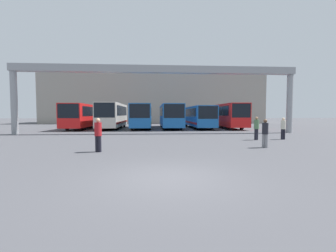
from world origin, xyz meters
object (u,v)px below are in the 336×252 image
(bus_slot_0, at_px, (84,115))
(bus_slot_4, at_px, (198,116))
(pedestrian_near_center, at_px, (265,133))
(bus_slot_1, at_px, (113,114))
(bus_slot_5, at_px, (226,115))
(pedestrian_mid_right, at_px, (283,128))
(bus_slot_3, at_px, (170,115))
(bus_slot_2, at_px, (142,115))
(pedestrian_near_right, at_px, (98,134))
(pedestrian_mid_left, at_px, (256,128))

(bus_slot_0, xyz_separation_m, bus_slot_4, (15.71, 0.21, -0.12))
(pedestrian_near_center, bearing_deg, bus_slot_1, -7.50)
(bus_slot_4, height_order, bus_slot_5, bus_slot_5)
(pedestrian_near_center, bearing_deg, pedestrian_mid_right, -81.66)
(pedestrian_near_center, bearing_deg, bus_slot_4, -39.85)
(bus_slot_0, bearing_deg, bus_slot_5, -0.76)
(bus_slot_3, xyz_separation_m, pedestrian_mid_right, (7.60, -14.79, -0.95))
(bus_slot_2, xyz_separation_m, bus_slot_5, (11.79, 0.46, 0.05))
(bus_slot_1, distance_m, pedestrian_near_right, 19.55)
(bus_slot_3, distance_m, bus_slot_4, 3.93)
(bus_slot_0, relative_size, pedestrian_near_right, 6.64)
(bus_slot_1, xyz_separation_m, pedestrian_mid_right, (15.46, -14.52, -1.03))
(bus_slot_2, bearing_deg, bus_slot_0, 174.75)
(pedestrian_mid_right, bearing_deg, bus_slot_5, 79.48)
(bus_slot_3, relative_size, pedestrian_mid_right, 7.01)
(bus_slot_0, xyz_separation_m, pedestrian_mid_left, (17.18, -14.85, -0.91))
(bus_slot_3, distance_m, pedestrian_mid_left, 15.91)
(pedestrian_near_center, distance_m, pedestrian_mid_right, 5.31)
(bus_slot_0, bearing_deg, pedestrian_mid_left, -40.84)
(bus_slot_1, distance_m, pedestrian_near_center, 22.05)
(pedestrian_near_center, bearing_deg, bus_slot_5, -51.89)
(pedestrian_near_right, bearing_deg, pedestrian_near_center, 35.58)
(pedestrian_mid_left, bearing_deg, bus_slot_3, -102.75)
(pedestrian_near_center, xyz_separation_m, pedestrian_mid_right, (3.50, 3.99, 0.01))
(bus_slot_5, distance_m, pedestrian_mid_left, 14.83)
(pedestrian_mid_left, bearing_deg, bus_slot_0, -73.44)
(bus_slot_0, height_order, pedestrian_near_center, bus_slot_0)
(bus_slot_3, distance_m, pedestrian_near_right, 20.35)
(bus_slot_5, xyz_separation_m, pedestrian_mid_right, (-0.26, -14.44, -1.00))
(bus_slot_3, distance_m, pedestrian_mid_right, 16.66)
(bus_slot_3, bearing_deg, pedestrian_near_center, -77.69)
(bus_slot_5, relative_size, pedestrian_mid_left, 6.33)
(bus_slot_1, height_order, pedestrian_mid_right, bus_slot_1)
(bus_slot_0, relative_size, pedestrian_near_center, 6.99)
(bus_slot_5, height_order, pedestrian_mid_right, bus_slot_5)
(bus_slot_2, relative_size, bus_slot_4, 0.85)
(bus_slot_0, xyz_separation_m, pedestrian_near_right, (6.50, -19.54, -0.91))
(pedestrian_near_center, height_order, pedestrian_mid_left, pedestrian_mid_left)
(bus_slot_5, bearing_deg, pedestrian_mid_right, -91.02)
(bus_slot_5, relative_size, pedestrian_near_right, 6.35)
(bus_slot_2, bearing_deg, pedestrian_mid_right, -50.49)
(bus_slot_4, relative_size, pedestrian_near_right, 6.88)
(pedestrian_mid_right, distance_m, pedestrian_near_right, 13.77)
(bus_slot_0, distance_m, pedestrian_near_right, 20.61)
(bus_slot_2, height_order, bus_slot_3, bus_slot_2)
(bus_slot_0, distance_m, pedestrian_mid_right, 24.35)
(pedestrian_near_center, distance_m, pedestrian_near_right, 9.42)
(bus_slot_5, height_order, pedestrian_near_right, bus_slot_5)
(bus_slot_1, relative_size, bus_slot_2, 1.11)
(bus_slot_0, height_order, pedestrian_mid_left, bus_slot_0)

